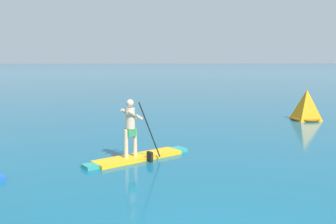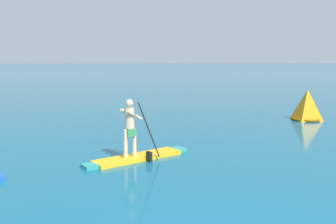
# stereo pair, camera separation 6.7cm
# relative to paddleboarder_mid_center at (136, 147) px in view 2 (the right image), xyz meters

# --- Properties ---
(paddleboarder_mid_center) EXTENTS (2.97, 2.26, 1.77)m
(paddleboarder_mid_center) POSITION_rel_paddleboarder_mid_center_xyz_m (0.00, 0.00, 0.00)
(paddleboarder_mid_center) COLOR yellow
(paddleboarder_mid_center) RESTS_ON ground
(race_marker_buoy) EXTENTS (1.55, 1.55, 1.42)m
(race_marker_buoy) POSITION_rel_paddleboarder_mid_center_xyz_m (7.68, 6.52, 0.29)
(race_marker_buoy) COLOR orange
(race_marker_buoy) RESTS_ON ground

